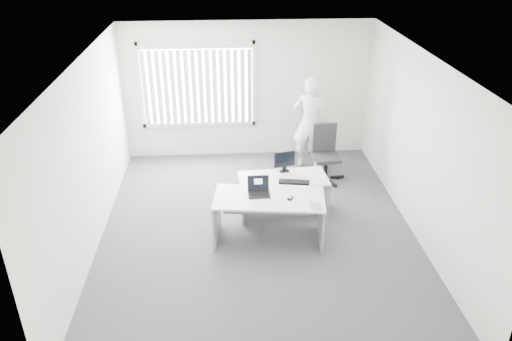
{
  "coord_description": "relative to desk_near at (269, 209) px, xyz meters",
  "views": [
    {
      "loc": [
        -0.49,
        -6.76,
        4.55
      ],
      "look_at": [
        -0.02,
        0.15,
        1.02
      ],
      "focal_mm": 35.0,
      "sensor_mm": 36.0,
      "label": 1
    }
  ],
  "objects": [
    {
      "name": "monitor",
      "position": [
        0.35,
        1.03,
        0.3
      ],
      "size": [
        0.38,
        0.18,
        0.37
      ],
      "primitive_type": null,
      "rotation": [
        0.0,
        0.0,
        0.21
      ],
      "color": "black",
      "rests_on": "desk_far"
    },
    {
      "name": "wall_back",
      "position": [
        -0.15,
        3.25,
        0.85
      ],
      "size": [
        5.0,
        0.02,
        2.8
      ],
      "primitive_type": "cube",
      "color": "white",
      "rests_on": "ground"
    },
    {
      "name": "keyboard",
      "position": [
        0.47,
        0.61,
        0.13
      ],
      "size": [
        0.52,
        0.25,
        0.02
      ],
      "primitive_type": "cube",
      "rotation": [
        0.0,
        0.0,
        -0.17
      ],
      "color": "black",
      "rests_on": "desk_far"
    },
    {
      "name": "paper_sheet",
      "position": [
        0.35,
        -0.08,
        0.21
      ],
      "size": [
        0.36,
        0.3,
        0.0
      ],
      "primitive_type": "cube",
      "rotation": [
        0.0,
        0.0,
        -0.25
      ],
      "color": "white",
      "rests_on": "desk_near"
    },
    {
      "name": "ceiling",
      "position": [
        -0.15,
        0.25,
        2.25
      ],
      "size": [
        5.0,
        6.0,
        0.02
      ],
      "primitive_type": "cube",
      "color": "silver",
      "rests_on": "wall_back"
    },
    {
      "name": "wall_front",
      "position": [
        -0.15,
        -2.75,
        0.85
      ],
      "size": [
        5.0,
        0.02,
        2.8
      ],
      "primitive_type": "cube",
      "color": "white",
      "rests_on": "ground"
    },
    {
      "name": "mouse",
      "position": [
        0.31,
        -0.07,
        0.24
      ],
      "size": [
        0.11,
        0.13,
        0.05
      ],
      "primitive_type": null,
      "rotation": [
        0.0,
        0.0,
        -0.44
      ],
      "color": "#B5B5B7",
      "rests_on": "paper_sheet"
    },
    {
      "name": "wall_left",
      "position": [
        -2.65,
        0.25,
        0.85
      ],
      "size": [
        0.02,
        6.0,
        2.8
      ],
      "primitive_type": "cube",
      "color": "white",
      "rests_on": "ground"
    },
    {
      "name": "desk_near",
      "position": [
        0.0,
        0.0,
        0.0
      ],
      "size": [
        1.76,
        0.98,
        0.76
      ],
      "rotation": [
        0.0,
        0.0,
        -0.12
      ],
      "color": "white",
      "rests_on": "ground"
    },
    {
      "name": "window",
      "position": [
        -1.15,
        3.21,
        1.0
      ],
      "size": [
        2.32,
        0.06,
        1.76
      ],
      "primitive_type": "cube",
      "color": "silver",
      "rests_on": "wall_back"
    },
    {
      "name": "desk_far",
      "position": [
        0.31,
        0.79,
        -0.07
      ],
      "size": [
        1.51,
        0.78,
        0.67
      ],
      "rotation": [
        0.0,
        0.0,
        0.06
      ],
      "color": "white",
      "rests_on": "ground"
    },
    {
      "name": "wall_right",
      "position": [
        2.35,
        0.25,
        0.85
      ],
      "size": [
        0.02,
        6.0,
        2.8
      ],
      "primitive_type": "cube",
      "color": "white",
      "rests_on": "ground"
    },
    {
      "name": "office_chair",
      "position": [
        1.27,
        1.97,
        -0.21
      ],
      "size": [
        0.66,
        0.66,
        1.08
      ],
      "rotation": [
        0.0,
        0.0,
        0.07
      ],
      "color": "black",
      "rests_on": "ground"
    },
    {
      "name": "booklet",
      "position": [
        0.66,
        -0.31,
        0.22
      ],
      "size": [
        0.17,
        0.23,
        0.01
      ],
      "primitive_type": "cube",
      "rotation": [
        0.0,
        0.0,
        -0.07
      ],
      "color": "silver",
      "rests_on": "desk_near"
    },
    {
      "name": "person",
      "position": [
        1.03,
        2.51,
        0.39
      ],
      "size": [
        0.8,
        0.66,
        1.89
      ],
      "primitive_type": "imported",
      "rotation": [
        0.0,
        0.0,
        2.8
      ],
      "color": "silver",
      "rests_on": "ground"
    },
    {
      "name": "ground",
      "position": [
        -0.15,
        0.25,
        -0.55
      ],
      "size": [
        6.0,
        6.0,
        0.0
      ],
      "primitive_type": "plane",
      "color": "#595962",
      "rests_on": "ground"
    },
    {
      "name": "laptop",
      "position": [
        -0.15,
        0.07,
        0.34
      ],
      "size": [
        0.33,
        0.3,
        0.26
      ],
      "primitive_type": null,
      "rotation": [
        0.0,
        0.0,
        0.02
      ],
      "color": "black",
      "rests_on": "desk_near"
    },
    {
      "name": "blinds",
      "position": [
        -1.15,
        3.15,
        0.97
      ],
      "size": [
        2.2,
        0.1,
        1.5
      ],
      "primitive_type": null,
      "color": "silver",
      "rests_on": "wall_back"
    }
  ]
}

